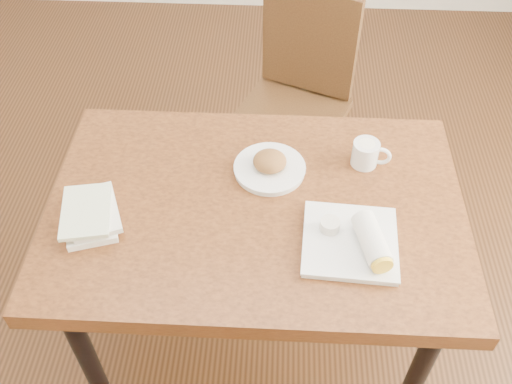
{
  "coord_description": "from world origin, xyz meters",
  "views": [
    {
      "loc": [
        0.06,
        -1.12,
        2.01
      ],
      "look_at": [
        0.0,
        0.0,
        0.8
      ],
      "focal_mm": 40.0,
      "sensor_mm": 36.0,
      "label": 1
    }
  ],
  "objects_px": {
    "plate_scone": "(270,166)",
    "book_stack": "(90,214)",
    "plate_burrito": "(356,241)",
    "coffee_mug": "(367,153)",
    "chair_far": "(297,92)",
    "table": "(256,221)"
  },
  "relations": [
    {
      "from": "table",
      "to": "coffee_mug",
      "type": "xyz_separation_m",
      "value": [
        0.33,
        0.19,
        0.13
      ]
    },
    {
      "from": "coffee_mug",
      "to": "plate_burrito",
      "type": "xyz_separation_m",
      "value": [
        -0.05,
        -0.33,
        -0.02
      ]
    },
    {
      "from": "plate_scone",
      "to": "coffee_mug",
      "type": "distance_m",
      "value": 0.3
    },
    {
      "from": "coffee_mug",
      "to": "book_stack",
      "type": "height_order",
      "value": "coffee_mug"
    },
    {
      "from": "table",
      "to": "plate_burrito",
      "type": "relative_size",
      "value": 4.48
    },
    {
      "from": "plate_scone",
      "to": "book_stack",
      "type": "relative_size",
      "value": 0.94
    },
    {
      "from": "table",
      "to": "plate_scone",
      "type": "relative_size",
      "value": 5.5
    },
    {
      "from": "book_stack",
      "to": "table",
      "type": "bearing_deg",
      "value": 10.7
    },
    {
      "from": "chair_far",
      "to": "plate_scone",
      "type": "xyz_separation_m",
      "value": [
        -0.1,
        -0.67,
        0.22
      ]
    },
    {
      "from": "plate_burrito",
      "to": "book_stack",
      "type": "bearing_deg",
      "value": 175.49
    },
    {
      "from": "table",
      "to": "plate_scone",
      "type": "xyz_separation_m",
      "value": [
        0.04,
        0.14,
        0.1
      ]
    },
    {
      "from": "plate_burrito",
      "to": "chair_far",
      "type": "bearing_deg",
      "value": 98.96
    },
    {
      "from": "plate_scone",
      "to": "coffee_mug",
      "type": "xyz_separation_m",
      "value": [
        0.3,
        0.05,
        0.02
      ]
    },
    {
      "from": "table",
      "to": "book_stack",
      "type": "relative_size",
      "value": 5.15
    },
    {
      "from": "chair_far",
      "to": "plate_burrito",
      "type": "xyz_separation_m",
      "value": [
        0.15,
        -0.96,
        0.23
      ]
    },
    {
      "from": "plate_scone",
      "to": "plate_burrito",
      "type": "bearing_deg",
      "value": -49.17
    },
    {
      "from": "plate_burrito",
      "to": "book_stack",
      "type": "xyz_separation_m",
      "value": [
        -0.75,
        0.06,
        -0.0
      ]
    },
    {
      "from": "plate_scone",
      "to": "book_stack",
      "type": "xyz_separation_m",
      "value": [
        -0.5,
        -0.23,
        0.0
      ]
    },
    {
      "from": "plate_burrito",
      "to": "book_stack",
      "type": "relative_size",
      "value": 1.15
    },
    {
      "from": "chair_far",
      "to": "plate_scone",
      "type": "bearing_deg",
      "value": -98.08
    },
    {
      "from": "chair_far",
      "to": "coffee_mug",
      "type": "relative_size",
      "value": 7.81
    },
    {
      "from": "plate_burrito",
      "to": "book_stack",
      "type": "distance_m",
      "value": 0.75
    }
  ]
}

